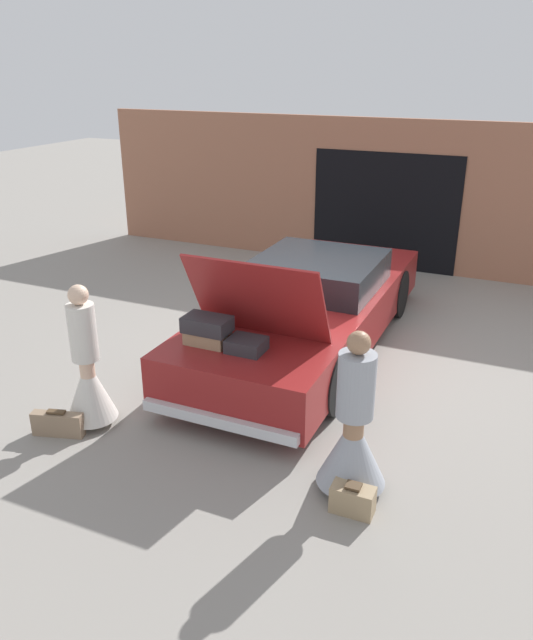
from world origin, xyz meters
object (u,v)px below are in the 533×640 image
(person_right, at_px, (353,436))
(suitcase_beside_right_person, at_px, (353,499))
(suitcase_beside_left_person, at_px, (58,424))
(car, at_px, (310,308))
(person_left, at_px, (88,376))

(person_right, relative_size, suitcase_beside_right_person, 4.15)
(suitcase_beside_left_person, height_order, suitcase_beside_right_person, suitcase_beside_left_person)
(car, height_order, suitcase_beside_left_person, car)
(person_left, height_order, suitcase_beside_left_person, person_left)
(suitcase_beside_left_person, bearing_deg, suitcase_beside_right_person, 1.55)
(car, relative_size, person_right, 3.36)
(car, bearing_deg, person_right, -62.50)
(car, xyz_separation_m, suitcase_beside_left_person, (-1.65, -3.26, -0.43))
(person_left, xyz_separation_m, person_right, (2.96, 0.06, -0.01))
(person_left, bearing_deg, suitcase_beside_right_person, 87.59)
(person_right, xyz_separation_m, suitcase_beside_right_person, (0.12, -0.33, -0.44))
(person_right, distance_m, suitcase_beside_right_person, 0.56)
(car, distance_m, suitcase_beside_right_person, 3.58)
(car, xyz_separation_m, person_right, (1.48, -2.85, -0.00))
(car, bearing_deg, person_left, -116.91)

